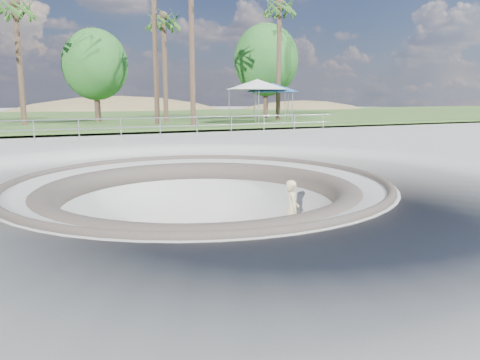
{
  "coord_description": "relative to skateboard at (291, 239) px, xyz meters",
  "views": [
    {
      "loc": [
        -4.03,
        -11.85,
        2.33
      ],
      "look_at": [
        1.36,
        0.33,
        -0.1
      ],
      "focal_mm": 35.0,
      "sensor_mm": 36.0,
      "label": 1
    }
  ],
  "objects": [
    {
      "name": "grass_strip",
      "position": [
        -2.7,
        34.37,
        2.06
      ],
      "size": [
        180.0,
        36.0,
        0.12
      ],
      "color": "#3B5C24",
      "rests_on": "ground"
    },
    {
      "name": "skateboard",
      "position": [
        0.0,
        0.0,
        0.0
      ],
      "size": [
        0.77,
        0.28,
        0.08
      ],
      "color": "brown",
      "rests_on": "ground"
    },
    {
      "name": "palm_b",
      "position": [
        -7.24,
        24.09,
        9.68
      ],
      "size": [
        2.6,
        2.6,
        8.95
      ],
      "color": "brown",
      "rests_on": "ground"
    },
    {
      "name": "canopy_white",
      "position": [
        8.98,
        20.83,
        4.94
      ],
      "size": [
        5.91,
        5.91,
        3.22
      ],
      "color": "#989AA0",
      "rests_on": "ground"
    },
    {
      "name": "ground",
      "position": [
        -2.7,
        0.37,
        1.84
      ],
      "size": [
        180.0,
        180.0,
        0.0
      ],
      "primitive_type": "plane",
      "color": "#A6A5A1",
      "rests_on": "ground"
    },
    {
      "name": "skater",
      "position": [
        0.0,
        0.0,
        0.88
      ],
      "size": [
        0.59,
        0.73,
        1.73
      ],
      "primitive_type": "imported",
      "rotation": [
        0.0,
        0.0,
        1.25
      ],
      "color": "beige",
      "rests_on": "skateboard"
    },
    {
      "name": "canopy_blue",
      "position": [
        10.62,
        21.45,
        4.72
      ],
      "size": [
        5.43,
        5.43,
        2.97
      ],
      "color": "#989AA0",
      "rests_on": "ground"
    },
    {
      "name": "bushy_tree_right",
      "position": [
        12.68,
        26.68,
        7.21
      ],
      "size": [
        5.81,
        5.28,
        8.38
      ],
      "color": "brown",
      "rests_on": "ground"
    },
    {
      "name": "palm_f",
      "position": [
        11.63,
        22.42,
        10.71
      ],
      "size": [
        2.6,
        2.6,
        10.07
      ],
      "color": "brown",
      "rests_on": "ground"
    },
    {
      "name": "palm_d",
      "position": [
        2.67,
        23.76,
        9.43
      ],
      "size": [
        2.6,
        2.6,
        8.69
      ],
      "color": "brown",
      "rests_on": "ground"
    },
    {
      "name": "bushy_tree_mid",
      "position": [
        -1.98,
        26.84,
        6.45
      ],
      "size": [
        4.97,
        4.52,
        7.18
      ],
      "color": "brown",
      "rests_on": "ground"
    },
    {
      "name": "safety_railing",
      "position": [
        -2.7,
        12.37,
        2.53
      ],
      "size": [
        25.0,
        0.06,
        1.03
      ],
      "color": "#989AA0",
      "rests_on": "ground"
    },
    {
      "name": "skate_bowl",
      "position": [
        -2.7,
        0.37,
        0.01
      ],
      "size": [
        14.0,
        14.0,
        4.1
      ],
      "color": "#A6A5A1",
      "rests_on": "ground"
    },
    {
      "name": "distant_hills",
      "position": [
        1.08,
        57.54,
        -5.18
      ],
      "size": [
        103.2,
        45.0,
        28.6
      ],
      "color": "olive",
      "rests_on": "ground"
    }
  ]
}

